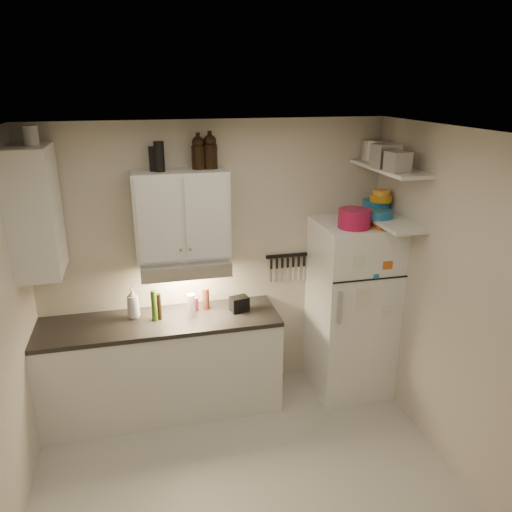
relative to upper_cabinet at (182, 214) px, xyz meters
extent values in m
cube|color=#BAB6AC|center=(0.30, -1.33, -1.84)|extent=(3.20, 3.00, 0.02)
cube|color=white|center=(0.30, -1.33, 0.78)|extent=(3.20, 3.00, 0.02)
cube|color=beige|center=(0.30, 0.18, -0.53)|extent=(3.20, 0.02, 2.60)
cube|color=beige|center=(1.91, -1.33, -0.53)|extent=(0.02, 3.00, 2.60)
cube|color=white|center=(-0.25, -0.14, -1.39)|extent=(2.10, 0.60, 0.88)
cube|color=black|center=(-0.25, -0.14, -0.93)|extent=(2.10, 0.62, 0.04)
cube|color=white|center=(0.00, 0.00, 0.00)|extent=(0.80, 0.33, 0.75)
cube|color=white|center=(-1.14, -0.14, 0.12)|extent=(0.33, 0.55, 1.00)
cube|color=silver|center=(0.00, -0.06, -0.44)|extent=(0.76, 0.46, 0.12)
cube|color=white|center=(1.55, -0.18, -0.98)|extent=(0.70, 0.68, 1.70)
cube|color=white|center=(1.75, -0.31, 0.38)|extent=(0.30, 0.95, 0.03)
cube|color=white|center=(1.75, -0.31, -0.07)|extent=(0.30, 0.95, 0.03)
cube|color=black|center=(1.00, 0.15, -0.51)|extent=(0.42, 0.02, 0.03)
cylinder|color=#A1123C|center=(1.45, -0.32, -0.04)|extent=(0.36, 0.36, 0.16)
cube|color=orange|center=(1.71, -0.36, -0.09)|extent=(0.19, 0.23, 0.07)
cylinder|color=silver|center=(1.54, -0.17, -0.07)|extent=(0.08, 0.08, 0.11)
cylinder|color=silver|center=(1.78, 0.03, 0.48)|extent=(0.32, 0.32, 0.19)
cube|color=#AAAAAD|center=(1.68, -0.37, 0.49)|extent=(0.21, 0.19, 0.20)
cube|color=#AAAAAD|center=(1.67, -0.58, 0.47)|extent=(0.18, 0.18, 0.16)
cylinder|color=#1B6396|center=(1.77, -0.09, 0.00)|extent=(0.25, 0.25, 0.10)
cylinder|color=orange|center=(1.78, -0.14, 0.08)|extent=(0.20, 0.20, 0.06)
cylinder|color=orange|center=(1.78, -0.14, 0.13)|extent=(0.15, 0.15, 0.05)
cylinder|color=#1B6396|center=(1.68, -0.32, -0.02)|extent=(0.33, 0.33, 0.06)
cylinder|color=black|center=(-0.16, -0.02, 0.50)|extent=(0.09, 0.09, 0.24)
cylinder|color=black|center=(-0.21, 0.02, 0.47)|extent=(0.08, 0.08, 0.20)
cylinder|color=silver|center=(-1.09, -0.13, 0.70)|extent=(0.13, 0.13, 0.14)
imported|color=white|center=(-0.47, -0.04, -0.74)|extent=(0.16, 0.16, 0.32)
cylinder|color=#602D1C|center=(0.18, 0.00, -0.80)|extent=(0.08, 0.08, 0.20)
cylinder|color=#3E6419|center=(-0.29, -0.13, -0.77)|extent=(0.06, 0.06, 0.28)
cylinder|color=black|center=(-0.25, -0.12, -0.79)|extent=(0.05, 0.05, 0.24)
cylinder|color=silver|center=(0.04, -0.11, -0.80)|extent=(0.07, 0.07, 0.20)
cylinder|color=#A1123C|center=(0.08, -0.01, -0.84)|extent=(0.07, 0.07, 0.13)
cube|color=black|center=(0.47, -0.12, -0.84)|extent=(0.18, 0.15, 0.14)
camera|label=1|loc=(-0.35, -4.17, 1.06)|focal=35.00mm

